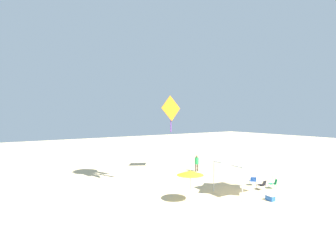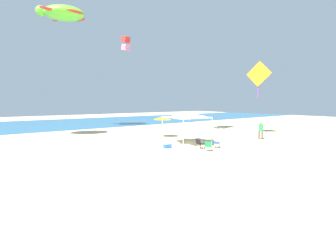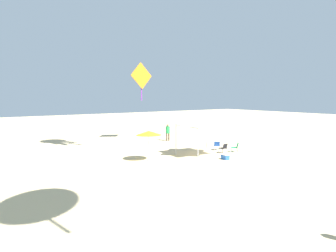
{
  "view_description": "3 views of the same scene",
  "coord_description": "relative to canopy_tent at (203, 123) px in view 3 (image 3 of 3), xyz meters",
  "views": [
    {
      "loc": [
        -10.41,
        19.32,
        6.13
      ],
      "look_at": [
        0.57,
        11.76,
        5.61
      ],
      "focal_mm": 27.47,
      "sensor_mm": 36.0,
      "label": 1
    },
    {
      "loc": [
        -10.83,
        -12.46,
        3.82
      ],
      "look_at": [
        2.69,
        5.56,
        1.49
      ],
      "focal_mm": 24.64,
      "sensor_mm": 36.0,
      "label": 2
    },
    {
      "loc": [
        -15.99,
        20.02,
        4.97
      ],
      "look_at": [
        3.97,
        5.72,
        2.48
      ],
      "focal_mm": 33.17,
      "sensor_mm": 36.0,
      "label": 3
    }
  ],
  "objects": [
    {
      "name": "ground",
      "position": [
        -2.85,
        -2.99,
        -2.72
      ],
      "size": [
        120.0,
        120.0,
        0.1
      ],
      "primitive_type": "cube",
      "color": "#D6BC8C"
    },
    {
      "name": "canopy_tent",
      "position": [
        0.0,
        0.0,
        0.0
      ],
      "size": [
        3.42,
        3.6,
        2.93
      ],
      "rotation": [
        0.0,
        0.0,
        -0.08
      ],
      "color": "#B7B7BC",
      "rests_on": "ground"
    },
    {
      "name": "beach_umbrella",
      "position": [
        0.74,
        4.78,
        -0.56
      ],
      "size": [
        1.92,
        1.92,
        2.28
      ],
      "color": "silver",
      "rests_on": "ground"
    },
    {
      "name": "folding_chair_near_cooler",
      "position": [
        0.93,
        -2.54,
        -2.19
      ],
      "size": [
        0.81,
        0.8,
        0.82
      ],
      "rotation": [
        0.0,
        0.0,
        0.8
      ],
      "color": "black",
      "rests_on": "ground"
    },
    {
      "name": "folding_chair_left_of_tent",
      "position": [
        -0.63,
        -3.24,
        -2.19
      ],
      "size": [
        0.8,
        0.81,
        0.82
      ],
      "rotation": [
        0.0,
        0.0,
        2.42
      ],
      "color": "black",
      "rests_on": "ground"
    },
    {
      "name": "folding_chair_facing_ocean",
      "position": [
        -0.37,
        -2.04,
        -2.19
      ],
      "size": [
        0.65,
        0.56,
        0.82
      ],
      "rotation": [
        0.0,
        0.0,
        1.61
      ],
      "color": "black",
      "rests_on": "ground"
    },
    {
      "name": "cooler_box",
      "position": [
        -2.31,
        -0.22,
        -2.47
      ],
      "size": [
        0.65,
        0.47,
        0.4
      ],
      "color": "blue",
      "rests_on": "ground"
    },
    {
      "name": "person_kite_handler",
      "position": [
        8.2,
        -2.31,
        -1.6
      ],
      "size": [
        0.43,
        0.48,
        1.82
      ],
      "rotation": [
        0.0,
        0.0,
        4.85
      ],
      "color": "brown",
      "rests_on": "ground"
    },
    {
      "name": "kite_diamond_orange",
      "position": [
        10.47,
        -0.41,
        4.2
      ],
      "size": [
        0.51,
        2.88,
        4.14
      ],
      "rotation": [
        0.0,
        0.0,
        4.77
      ],
      "color": "orange"
    }
  ]
}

